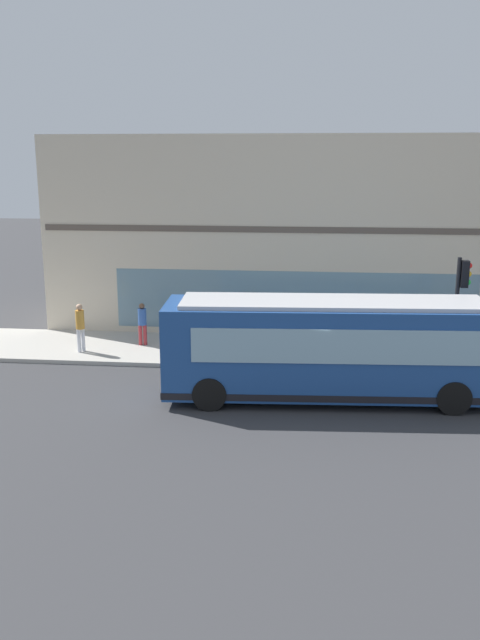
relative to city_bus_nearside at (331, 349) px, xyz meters
The scene contains 8 objects.
ground 2.05m from the city_bus_nearside, 94.00° to the left, with size 120.00×120.00×0.00m, color #38383A.
sidewalk_curb 5.03m from the city_bus_nearside, 16.10° to the left, with size 4.22×40.00×0.15m, color #B2ADA3.
building_corner 10.16m from the city_bus_nearside, ahead, with size 6.14×20.55×8.08m.
city_bus_nearside is the anchor object (origin of this frame).
traffic_light_near_corner 5.45m from the city_bus_nearside, 55.08° to the right, with size 0.32×0.49×3.82m.
fire_hydrant 3.73m from the city_bus_nearside, 14.81° to the left, with size 0.35×0.35×0.74m.
pedestrian_near_hydrant 9.80m from the city_bus_nearside, 68.01° to the left, with size 0.32×0.32×1.81m.
pedestrian_near_building_entrance 8.53m from the city_bus_nearside, 55.65° to the left, with size 0.32×0.32×1.64m.
Camera 1 is at (-19.49, -0.63, 7.15)m, focal length 37.65 mm.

